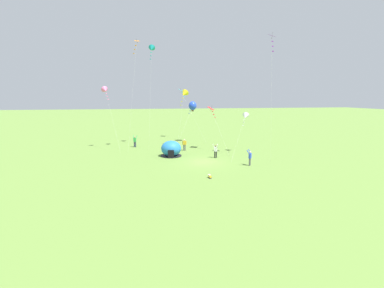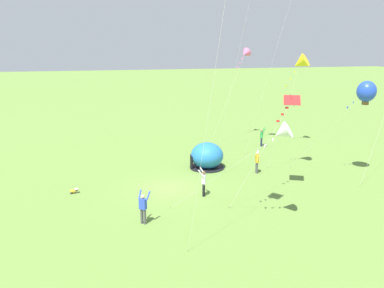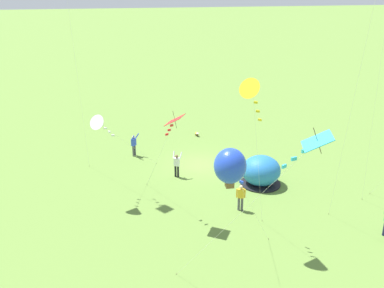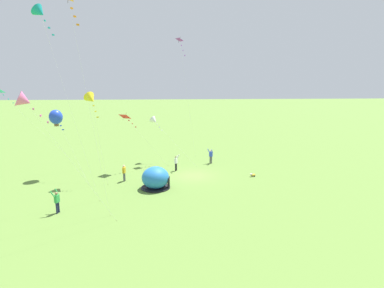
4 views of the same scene
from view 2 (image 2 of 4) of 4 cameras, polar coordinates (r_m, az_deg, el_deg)
name	(u,v)px [view 2 (image 2 of 4)]	position (r m, az deg, el deg)	size (l,w,h in m)	color
ground_plane	(169,188)	(26.28, -3.50, -6.73)	(300.00, 300.00, 0.00)	olive
popup_tent	(207,156)	(30.27, 2.29, -1.85)	(2.81, 2.81, 2.10)	#2672BF
toddler_crawling	(74,191)	(26.47, -17.54, -6.82)	(0.29, 0.55, 0.32)	gold
person_watching_sky	(143,207)	(20.99, -7.47, -9.49)	(0.69, 0.71, 1.89)	#4C4C51
person_far_back	(257,161)	(29.44, 9.87, -2.60)	(0.58, 0.32, 1.72)	#4C4C51
person_strolling	(262,137)	(37.59, 10.58, 1.12)	(0.70, 0.59, 1.89)	#1E2347
person_arms_raised	(204,182)	(24.56, 1.78, -5.76)	(0.72, 0.64, 1.89)	black
kite_blue	(366,92)	(30.25, 25.05, 7.26)	(4.01, 4.52, 7.18)	silver
kite_yellow	(300,63)	(29.26, 16.14, 11.75)	(2.29, 2.32, 9.12)	silver
kite_pink	(245,54)	(40.17, 8.10, 13.48)	(2.96, 5.25, 9.53)	silver
kite_red	(290,103)	(24.87, 14.73, 6.07)	(2.15, 5.44, 6.69)	silver
kite_white	(282,133)	(19.99, 13.52, 1.68)	(4.48, 5.93, 5.81)	silver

